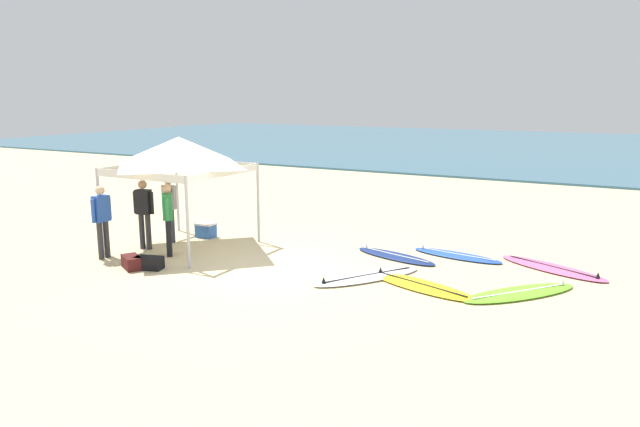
{
  "coord_description": "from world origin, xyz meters",
  "views": [
    {
      "loc": [
        7.05,
        -10.52,
        3.76
      ],
      "look_at": [
        0.52,
        1.52,
        1.0
      ],
      "focal_mm": 33.39,
      "sensor_mm": 36.0,
      "label": 1
    }
  ],
  "objects_px": {
    "gear_bag_near_tent": "(149,263)",
    "cooler_box": "(206,230)",
    "surfboard_white": "(367,276)",
    "surfboard_yellow": "(420,285)",
    "gear_bag_by_pole": "(132,262)",
    "surfboard_blue": "(457,255)",
    "person_black": "(144,210)",
    "person_blue": "(102,217)",
    "person_grey": "(169,204)",
    "person_green": "(168,215)",
    "canopy_tent": "(179,152)",
    "surfboard_lime": "(520,293)",
    "surfboard_navy": "(395,256)",
    "surfboard_pink": "(552,268)"
  },
  "relations": [
    {
      "from": "gear_bag_near_tent",
      "to": "cooler_box",
      "type": "bearing_deg",
      "value": 105.27
    },
    {
      "from": "surfboard_white",
      "to": "cooler_box",
      "type": "xyz_separation_m",
      "value": [
        -5.26,
        1.25,
        0.16
      ]
    },
    {
      "from": "surfboard_yellow",
      "to": "gear_bag_by_pole",
      "type": "relative_size",
      "value": 4.41
    },
    {
      "from": "surfboard_blue",
      "to": "person_black",
      "type": "bearing_deg",
      "value": -157.13
    },
    {
      "from": "person_blue",
      "to": "person_grey",
      "type": "bearing_deg",
      "value": 81.78
    },
    {
      "from": "surfboard_yellow",
      "to": "person_green",
      "type": "bearing_deg",
      "value": -174.4
    },
    {
      "from": "canopy_tent",
      "to": "person_green",
      "type": "height_order",
      "value": "canopy_tent"
    },
    {
      "from": "canopy_tent",
      "to": "surfboard_lime",
      "type": "relative_size",
      "value": 1.15
    },
    {
      "from": "surfboard_navy",
      "to": "person_black",
      "type": "height_order",
      "value": "person_black"
    },
    {
      "from": "surfboard_yellow",
      "to": "person_blue",
      "type": "xyz_separation_m",
      "value": [
        -7.16,
        -1.49,
        0.95
      ]
    },
    {
      "from": "canopy_tent",
      "to": "gear_bag_near_tent",
      "type": "relative_size",
      "value": 4.7
    },
    {
      "from": "person_black",
      "to": "gear_bag_by_pole",
      "type": "height_order",
      "value": "person_black"
    },
    {
      "from": "surfboard_white",
      "to": "surfboard_yellow",
      "type": "height_order",
      "value": "same"
    },
    {
      "from": "surfboard_blue",
      "to": "gear_bag_by_pole",
      "type": "xyz_separation_m",
      "value": [
        -6.0,
        -4.34,
        0.1
      ]
    },
    {
      "from": "surfboard_lime",
      "to": "gear_bag_near_tent",
      "type": "bearing_deg",
      "value": -164.12
    },
    {
      "from": "person_green",
      "to": "surfboard_white",
      "type": "bearing_deg",
      "value": 7.25
    },
    {
      "from": "person_blue",
      "to": "gear_bag_near_tent",
      "type": "distance_m",
      "value": 1.77
    },
    {
      "from": "surfboard_pink",
      "to": "gear_bag_by_pole",
      "type": "distance_m",
      "value": 9.2
    },
    {
      "from": "surfboard_yellow",
      "to": "gear_bag_by_pole",
      "type": "bearing_deg",
      "value": -163.34
    },
    {
      "from": "canopy_tent",
      "to": "surfboard_yellow",
      "type": "height_order",
      "value": "canopy_tent"
    },
    {
      "from": "surfboard_white",
      "to": "person_green",
      "type": "distance_m",
      "value": 4.96
    },
    {
      "from": "surfboard_white",
      "to": "surfboard_blue",
      "type": "xyz_separation_m",
      "value": [
        1.18,
        2.52,
        0.0
      ]
    },
    {
      "from": "cooler_box",
      "to": "surfboard_navy",
      "type": "bearing_deg",
      "value": 5.74
    },
    {
      "from": "surfboard_lime",
      "to": "person_green",
      "type": "distance_m",
      "value": 7.95
    },
    {
      "from": "surfboard_lime",
      "to": "gear_bag_by_pole",
      "type": "distance_m",
      "value": 8.14
    },
    {
      "from": "person_black",
      "to": "person_green",
      "type": "height_order",
      "value": "same"
    },
    {
      "from": "surfboard_navy",
      "to": "surfboard_blue",
      "type": "relative_size",
      "value": 1.0
    },
    {
      "from": "surfboard_pink",
      "to": "cooler_box",
      "type": "height_order",
      "value": "cooler_box"
    },
    {
      "from": "surfboard_navy",
      "to": "person_black",
      "type": "distance_m",
      "value": 6.19
    },
    {
      "from": "person_green",
      "to": "gear_bag_near_tent",
      "type": "bearing_deg",
      "value": -70.74
    },
    {
      "from": "surfboard_yellow",
      "to": "surfboard_blue",
      "type": "bearing_deg",
      "value": 89.69
    },
    {
      "from": "person_grey",
      "to": "gear_bag_near_tent",
      "type": "xyz_separation_m",
      "value": [
        1.26,
        -2.09,
        -0.85
      ]
    },
    {
      "from": "person_grey",
      "to": "person_green",
      "type": "xyz_separation_m",
      "value": [
        0.89,
        -1.03,
        0.0
      ]
    },
    {
      "from": "surfboard_pink",
      "to": "person_green",
      "type": "xyz_separation_m",
      "value": [
        -8.14,
        -3.11,
        0.95
      ]
    },
    {
      "from": "canopy_tent",
      "to": "person_grey",
      "type": "distance_m",
      "value": 1.56
    },
    {
      "from": "person_green",
      "to": "gear_bag_by_pole",
      "type": "xyz_separation_m",
      "value": [
        0.01,
        -1.21,
        -0.85
      ]
    },
    {
      "from": "person_grey",
      "to": "person_blue",
      "type": "bearing_deg",
      "value": -98.22
    },
    {
      "from": "gear_bag_near_tent",
      "to": "cooler_box",
      "type": "height_order",
      "value": "cooler_box"
    },
    {
      "from": "gear_bag_near_tent",
      "to": "gear_bag_by_pole",
      "type": "height_order",
      "value": "same"
    },
    {
      "from": "surfboard_navy",
      "to": "cooler_box",
      "type": "xyz_separation_m",
      "value": [
        -5.19,
        -0.52,
        0.16
      ]
    },
    {
      "from": "surfboard_white",
      "to": "cooler_box",
      "type": "relative_size",
      "value": 5.08
    },
    {
      "from": "surfboard_white",
      "to": "person_grey",
      "type": "relative_size",
      "value": 1.49
    },
    {
      "from": "surfboard_pink",
      "to": "surfboard_lime",
      "type": "bearing_deg",
      "value": -98.69
    },
    {
      "from": "surfboard_navy",
      "to": "surfboard_yellow",
      "type": "distance_m",
      "value": 2.18
    },
    {
      "from": "person_black",
      "to": "gear_bag_near_tent",
      "type": "xyz_separation_m",
      "value": [
        1.32,
        -1.26,
        -0.85
      ]
    },
    {
      "from": "surfboard_navy",
      "to": "surfboard_white",
      "type": "distance_m",
      "value": 1.77
    },
    {
      "from": "surfboard_lime",
      "to": "gear_bag_near_tent",
      "type": "height_order",
      "value": "gear_bag_near_tent"
    },
    {
      "from": "surfboard_pink",
      "to": "surfboard_yellow",
      "type": "height_order",
      "value": "same"
    },
    {
      "from": "surfboard_yellow",
      "to": "gear_bag_near_tent",
      "type": "xyz_separation_m",
      "value": [
        -5.62,
        -1.65,
        0.1
      ]
    },
    {
      "from": "surfboard_pink",
      "to": "surfboard_yellow",
      "type": "distance_m",
      "value": 3.31
    }
  ]
}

